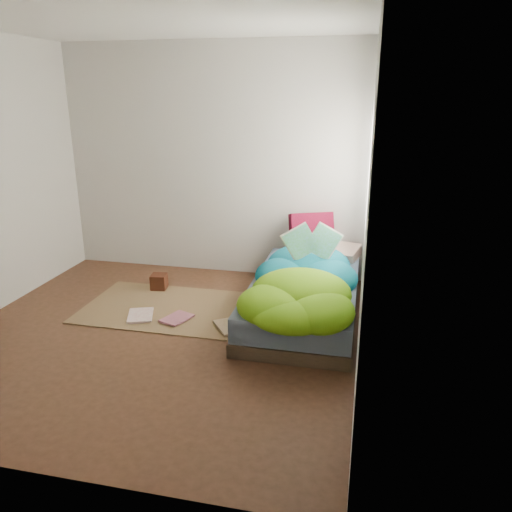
{
  "coord_description": "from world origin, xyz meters",
  "views": [
    {
      "loc": [
        1.73,
        -3.73,
        2.06
      ],
      "look_at": [
        0.74,
        0.75,
        0.55
      ],
      "focal_mm": 35.0,
      "sensor_mm": 36.0,
      "label": 1
    }
  ],
  "objects_px": {
    "bed": "(304,298)",
    "floor_book_b": "(169,316)",
    "floor_book_a": "(128,316)",
    "pillow_magenta": "(312,235)",
    "open_book": "(312,232)",
    "wooden_box": "(159,282)"
  },
  "relations": [
    {
      "from": "bed",
      "to": "open_book",
      "type": "height_order",
      "value": "open_book"
    },
    {
      "from": "pillow_magenta",
      "to": "floor_book_a",
      "type": "xyz_separation_m",
      "value": [
        -1.59,
        -1.29,
        -0.55
      ]
    },
    {
      "from": "open_book",
      "to": "floor_book_b",
      "type": "distance_m",
      "value": 1.58
    },
    {
      "from": "open_book",
      "to": "wooden_box",
      "type": "distance_m",
      "value": 1.84
    },
    {
      "from": "pillow_magenta",
      "to": "wooden_box",
      "type": "bearing_deg",
      "value": 175.78
    },
    {
      "from": "bed",
      "to": "floor_book_a",
      "type": "xyz_separation_m",
      "value": [
        -1.62,
        -0.48,
        -0.14
      ]
    },
    {
      "from": "bed",
      "to": "floor_book_b",
      "type": "relative_size",
      "value": 7.04
    },
    {
      "from": "pillow_magenta",
      "to": "open_book",
      "type": "relative_size",
      "value": 1.03
    },
    {
      "from": "bed",
      "to": "pillow_magenta",
      "type": "bearing_deg",
      "value": 92.29
    },
    {
      "from": "pillow_magenta",
      "to": "floor_book_b",
      "type": "bearing_deg",
      "value": -158.0
    },
    {
      "from": "open_book",
      "to": "floor_book_b",
      "type": "bearing_deg",
      "value": -176.4
    },
    {
      "from": "floor_book_a",
      "to": "floor_book_b",
      "type": "height_order",
      "value": "floor_book_b"
    },
    {
      "from": "bed",
      "to": "open_book",
      "type": "xyz_separation_m",
      "value": [
        0.05,
        0.04,
        0.65
      ]
    },
    {
      "from": "floor_book_a",
      "to": "floor_book_b",
      "type": "relative_size",
      "value": 1.12
    },
    {
      "from": "floor_book_a",
      "to": "bed",
      "type": "bearing_deg",
      "value": -3.83
    },
    {
      "from": "pillow_magenta",
      "to": "floor_book_b",
      "type": "xyz_separation_m",
      "value": [
        -1.21,
        -1.2,
        -0.55
      ]
    },
    {
      "from": "bed",
      "to": "floor_book_b",
      "type": "distance_m",
      "value": 1.31
    },
    {
      "from": "wooden_box",
      "to": "open_book",
      "type": "bearing_deg",
      "value": -7.96
    },
    {
      "from": "open_book",
      "to": "wooden_box",
      "type": "xyz_separation_m",
      "value": [
        -1.68,
        0.23,
        -0.73
      ]
    },
    {
      "from": "pillow_magenta",
      "to": "floor_book_b",
      "type": "relative_size",
      "value": 1.66
    },
    {
      "from": "floor_book_b",
      "to": "bed",
      "type": "bearing_deg",
      "value": 38.37
    },
    {
      "from": "floor_book_b",
      "to": "wooden_box",
      "type": "bearing_deg",
      "value": 140.47
    }
  ]
}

